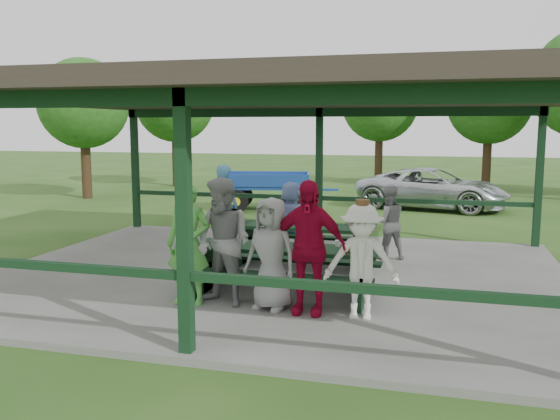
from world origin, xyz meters
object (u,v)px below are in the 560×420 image
(contestant_grey_left, at_px, (224,242))
(farm_trailer, at_px, (266,190))
(contestant_grey_mid, at_px, (271,254))
(pickup_truck, at_px, (433,189))
(picnic_table_near, at_px, (285,263))
(contestant_green, at_px, (188,244))
(spectator_blue, at_px, (225,205))
(contestant_red, at_px, (308,247))
(spectator_grey, at_px, (388,223))
(spectator_lblue, at_px, (291,218))
(contestant_white_fedora, at_px, (361,261))
(picnic_table_far, at_px, (301,240))

(contestant_grey_left, relative_size, farm_trailer, 0.50)
(contestant_grey_mid, distance_m, farm_trailer, 10.71)
(pickup_truck, bearing_deg, picnic_table_near, -178.30)
(contestant_green, distance_m, contestant_grey_mid, 1.23)
(spectator_blue, bearing_deg, pickup_truck, -103.33)
(contestant_red, bearing_deg, contestant_green, -178.05)
(contestant_grey_mid, height_order, spectator_blue, spectator_blue)
(contestant_grey_left, relative_size, contestant_grey_mid, 1.16)
(contestant_grey_left, xyz_separation_m, spectator_grey, (2.03, 3.67, -0.21))
(contestant_grey_left, xyz_separation_m, spectator_lblue, (0.08, 3.66, -0.19))
(contestant_green, distance_m, contestant_grey_left, 0.52)
(spectator_lblue, height_order, spectator_blue, spectator_blue)
(contestant_green, height_order, pickup_truck, contestant_green)
(contestant_white_fedora, xyz_separation_m, spectator_blue, (-3.53, 4.22, 0.10))
(contestant_green, xyz_separation_m, contestant_grey_mid, (1.23, 0.07, -0.09))
(contestant_red, xyz_separation_m, spectator_grey, (0.77, 3.72, -0.21))
(contestant_green, bearing_deg, spectator_grey, 51.46)
(contestant_white_fedora, xyz_separation_m, spectator_lblue, (-1.92, 3.75, -0.05))
(spectator_lblue, bearing_deg, farm_trailer, -50.71)
(spectator_blue, distance_m, spectator_grey, 3.59)
(picnic_table_far, bearing_deg, spectator_blue, 146.17)
(contestant_green, xyz_separation_m, contestant_red, (1.76, 0.03, 0.04))
(contestant_red, distance_m, farm_trailer, 10.91)
(pickup_truck, relative_size, farm_trailer, 1.27)
(farm_trailer, bearing_deg, contestant_red, -82.38)
(contestant_white_fedora, bearing_deg, contestant_red, 172.21)
(spectator_grey, xyz_separation_m, farm_trailer, (-4.42, 6.55, -0.18))
(spectator_blue, distance_m, pickup_truck, 8.94)
(picnic_table_near, bearing_deg, spectator_blue, 123.86)
(picnic_table_far, xyz_separation_m, spectator_blue, (-2.02, 1.36, 0.42))
(picnic_table_far, height_order, spectator_blue, spectator_blue)
(pickup_truck, bearing_deg, contestant_red, -175.12)
(picnic_table_far, bearing_deg, picnic_table_near, -83.46)
(contestant_grey_left, bearing_deg, contestant_white_fedora, 15.78)
(contestant_white_fedora, bearing_deg, spectator_grey, 84.86)
(picnic_table_far, height_order, farm_trailer, farm_trailer)
(picnic_table_near, distance_m, contestant_white_fedora, 1.58)
(contestant_green, xyz_separation_m, contestant_white_fedora, (2.51, -0.01, -0.10))
(farm_trailer, bearing_deg, spectator_lblue, -81.24)
(contestant_green, relative_size, pickup_truck, 0.37)
(farm_trailer, bearing_deg, contestant_green, -91.57)
(picnic_table_near, xyz_separation_m, spectator_blue, (-2.25, 3.36, 0.41))
(contestant_grey_left, xyz_separation_m, contestant_grey_mid, (0.71, -0.01, -0.13))
(contestant_grey_mid, relative_size, farm_trailer, 0.43)
(contestant_grey_mid, xyz_separation_m, contestant_white_fedora, (1.29, -0.08, -0.01))
(picnic_table_near, height_order, spectator_lblue, spectator_lblue)
(contestant_green, bearing_deg, spectator_blue, 99.14)
(picnic_table_near, distance_m, spectator_grey, 3.19)
(contestant_green, bearing_deg, picnic_table_near, 30.44)
(contestant_grey_left, bearing_deg, spectator_blue, 128.72)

